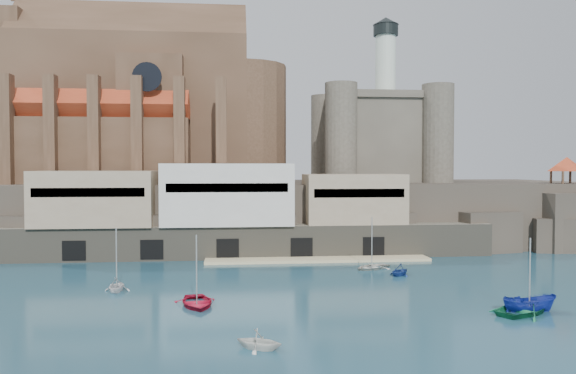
# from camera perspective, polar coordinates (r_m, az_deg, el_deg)

# --- Properties ---
(ground) EXTENTS (300.00, 300.00, 0.00)m
(ground) POSITION_cam_1_polar(r_m,az_deg,el_deg) (57.97, 3.77, -10.43)
(ground) COLOR #183F52
(ground) RESTS_ON ground
(promontory) EXTENTS (100.00, 36.00, 10.00)m
(promontory) POSITION_cam_1_polar(r_m,az_deg,el_deg) (95.95, -0.17, -2.51)
(promontory) COLOR #2C2621
(promontory) RESTS_ON ground
(quay) EXTENTS (70.00, 12.00, 13.05)m
(quay) POSITION_cam_1_polar(r_m,az_deg,el_deg) (79.20, -6.27, -2.65)
(quay) COLOR #6A6555
(quay) RESTS_ON ground
(church) EXTENTS (47.00, 25.93, 30.51)m
(church) POSITION_cam_1_polar(r_m,az_deg,el_deg) (99.31, -14.32, 7.52)
(church) COLOR #493222
(church) RESTS_ON promontory
(castle_keep) EXTENTS (21.20, 21.20, 29.30)m
(castle_keep) POSITION_cam_1_polar(r_m,az_deg,el_deg) (100.35, 9.07, 5.31)
(castle_keep) COLOR #4D473C
(castle_keep) RESTS_ON promontory
(rock_outcrop) EXTENTS (14.50, 10.50, 8.70)m
(rock_outcrop) POSITION_cam_1_polar(r_m,az_deg,el_deg) (96.81, 26.44, -3.22)
(rock_outcrop) COLOR #2C2621
(rock_outcrop) RESTS_ON ground
(pavilion) EXTENTS (6.40, 6.40, 5.40)m
(pavilion) POSITION_cam_1_polar(r_m,az_deg,el_deg) (96.57, 26.47, 1.94)
(pavilion) COLOR #493222
(pavilion) RESTS_ON rock_outcrop
(boat_0) EXTENTS (4.24, 1.87, 5.74)m
(boat_0) POSITION_cam_1_polar(r_m,az_deg,el_deg) (52.47, -9.25, -11.78)
(boat_0) COLOR #AC102B
(boat_0) RESTS_ON ground
(boat_1) EXTENTS (2.82, 3.33, 3.31)m
(boat_1) POSITION_cam_1_polar(r_m,az_deg,el_deg) (40.17, -2.97, -16.10)
(boat_1) COLOR white
(boat_1) RESTS_ON ground
(boat_2) EXTENTS (1.87, 1.82, 4.74)m
(boat_2) POSITION_cam_1_polar(r_m,az_deg,el_deg) (53.87, 23.31, -11.56)
(boat_2) COLOR navy
(boat_2) RESTS_ON ground
(boat_3) EXTENTS (3.38, 4.45, 6.20)m
(boat_3) POSITION_cam_1_polar(r_m,az_deg,el_deg) (53.32, 22.90, -11.69)
(boat_3) COLOR #197649
(boat_3) RESTS_ON ground
(boat_4) EXTENTS (3.07, 1.98, 3.44)m
(boat_4) POSITION_cam_1_polar(r_m,az_deg,el_deg) (59.98, -17.00, -10.10)
(boat_4) COLOR silver
(boat_4) RESTS_ON ground
(boat_6) EXTENTS (2.78, 3.59, 5.01)m
(boat_6) POSITION_cam_1_polar(r_m,az_deg,el_deg) (70.57, 8.51, -8.21)
(boat_6) COLOR silver
(boat_6) RESTS_ON ground
(boat_7) EXTENTS (3.13, 3.22, 3.24)m
(boat_7) POSITION_cam_1_polar(r_m,az_deg,el_deg) (66.96, 11.27, -8.78)
(boat_7) COLOR navy
(boat_7) RESTS_ON ground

